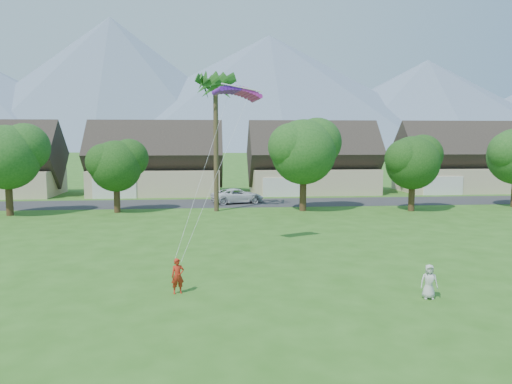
{
  "coord_description": "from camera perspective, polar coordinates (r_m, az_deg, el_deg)",
  "views": [
    {
      "loc": [
        -2.47,
        -17.3,
        6.84
      ],
      "look_at": [
        0.0,
        10.0,
        3.8
      ],
      "focal_mm": 35.0,
      "sensor_mm": 36.0,
      "label": 1
    }
  ],
  "objects": [
    {
      "name": "mountain_ridge",
      "position": [
        278.49,
        -2.54,
        10.89
      ],
      "size": [
        540.0,
        240.0,
        70.0
      ],
      "color": "slate",
      "rests_on": "ground"
    },
    {
      "name": "fan_palm",
      "position": [
        46.07,
        -4.66,
        12.49
      ],
      "size": [
        3.0,
        3.0,
        13.8
      ],
      "color": "#4C3D26",
      "rests_on": "ground"
    },
    {
      "name": "houses_row",
      "position": [
        60.46,
        -2.35,
        3.1
      ],
      "size": [
        72.75,
        8.19,
        8.86
      ],
      "color": "beige",
      "rests_on": "ground"
    },
    {
      "name": "kite_flyer",
      "position": [
        22.36,
        -8.94,
        -9.47
      ],
      "size": [
        0.64,
        0.5,
        1.56
      ],
      "primitive_type": "imported",
      "rotation": [
        0.0,
        0.0,
        0.25
      ],
      "color": "#AF2714",
      "rests_on": "ground"
    },
    {
      "name": "tree_row",
      "position": [
        45.28,
        -3.49,
        3.84
      ],
      "size": [
        62.27,
        6.67,
        8.45
      ],
      "color": "#47301C",
      "rests_on": "ground"
    },
    {
      "name": "parafoil_kite",
      "position": [
        29.67,
        -2.12,
        11.5
      ],
      "size": [
        3.09,
        1.51,
        0.5
      ],
      "rotation": [
        0.0,
        0.0,
        0.45
      ],
      "color": "#6516AB",
      "rests_on": "ground"
    },
    {
      "name": "parked_car",
      "position": [
        51.73,
        -2.13,
        -0.44
      ],
      "size": [
        5.88,
        3.83,
        1.5
      ],
      "primitive_type": "imported",
      "rotation": [
        0.0,
        0.0,
        1.84
      ],
      "color": "white",
      "rests_on": "ground"
    },
    {
      "name": "watcher",
      "position": [
        22.66,
        19.17,
        -9.65
      ],
      "size": [
        0.79,
        0.58,
        1.48
      ],
      "primitive_type": "imported",
      "rotation": [
        0.0,
        0.0,
        -0.16
      ],
      "color": "beige",
      "rests_on": "ground"
    },
    {
      "name": "ground",
      "position": [
        18.76,
        2.85,
        -15.05
      ],
      "size": [
        500.0,
        500.0,
        0.0
      ],
      "primitive_type": "plane",
      "color": "#2D6019",
      "rests_on": "ground"
    },
    {
      "name": "street",
      "position": [
        51.81,
        -2.39,
        -1.26
      ],
      "size": [
        90.0,
        7.0,
        0.01
      ],
      "primitive_type": "cube",
      "color": "#2D2D30",
      "rests_on": "ground"
    }
  ]
}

